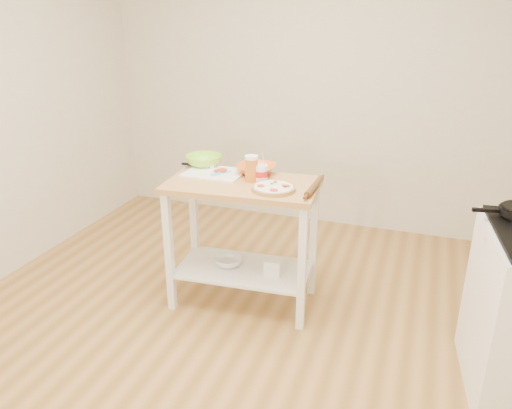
{
  "coord_description": "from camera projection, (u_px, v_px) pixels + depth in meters",
  "views": [
    {
      "loc": [
        1.01,
        -2.26,
        1.98
      ],
      "look_at": [
        -0.01,
        0.6,
        0.77
      ],
      "focal_mm": 35.0,
      "sensor_mm": 36.0,
      "label": 1
    }
  ],
  "objects": [
    {
      "name": "room_shell",
      "position": [
        217.0,
        140.0,
        2.53
      ],
      "size": [
        4.04,
        4.54,
        2.74
      ],
      "color": "#A87A3E",
      "rests_on": "ground"
    },
    {
      "name": "orange_bowl",
      "position": [
        256.0,
        169.0,
        3.45
      ],
      "size": [
        0.28,
        0.28,
        0.07
      ],
      "primitive_type": "imported",
      "rotation": [
        0.0,
        0.0,
        0.04
      ],
      "color": "orange",
      "rests_on": "prep_island"
    },
    {
      "name": "shelf_glass_bowl",
      "position": [
        228.0,
        261.0,
        3.55
      ],
      "size": [
        0.22,
        0.22,
        0.06
      ],
      "primitive_type": "imported",
      "rotation": [
        0.0,
        0.0,
        -0.13
      ],
      "color": "silver",
      "rests_on": "prep_island"
    },
    {
      "name": "knife",
      "position": [
        194.0,
        165.0,
        3.59
      ],
      "size": [
        0.27,
        0.04,
        0.01
      ],
      "rotation": [
        0.0,
        0.0,
        0.03
      ],
      "color": "silver",
      "rests_on": "cutting_board"
    },
    {
      "name": "yogurt_tub",
      "position": [
        261.0,
        173.0,
        3.29
      ],
      "size": [
        0.09,
        0.09,
        0.2
      ],
      "color": "white",
      "rests_on": "prep_island"
    },
    {
      "name": "beer_pint",
      "position": [
        251.0,
        169.0,
        3.27
      ],
      "size": [
        0.09,
        0.09,
        0.18
      ],
      "color": "#C36920",
      "rests_on": "prep_island"
    },
    {
      "name": "shelf_bin",
      "position": [
        273.0,
        267.0,
        3.43
      ],
      "size": [
        0.12,
        0.12,
        0.11
      ],
      "primitive_type": "cube",
      "rotation": [
        0.0,
        0.0,
        0.07
      ],
      "color": "white",
      "rests_on": "prep_island"
    },
    {
      "name": "green_bowl",
      "position": [
        204.0,
        161.0,
        3.61
      ],
      "size": [
        0.32,
        0.32,
        0.08
      ],
      "primitive_type": "imported",
      "rotation": [
        0.0,
        0.0,
        -0.28
      ],
      "color": "#92E432",
      "rests_on": "prep_island"
    },
    {
      "name": "pizza",
      "position": [
        273.0,
        188.0,
        3.14
      ],
      "size": [
        0.28,
        0.28,
        0.04
      ],
      "rotation": [
        0.0,
        0.0,
        0.07
      ],
      "color": "tan",
      "rests_on": "prep_island"
    },
    {
      "name": "rolling_pin",
      "position": [
        314.0,
        187.0,
        3.15
      ],
      "size": [
        0.05,
        0.35,
        0.04
      ],
      "primitive_type": "cylinder",
      "rotation": [
        1.57,
        0.0,
        -0.02
      ],
      "color": "brown",
      "rests_on": "prep_island"
    },
    {
      "name": "prep_island",
      "position": [
        243.0,
        219.0,
        3.38
      ],
      "size": [
        1.04,
        0.62,
        0.9
      ],
      "rotation": [
        0.0,
        0.0,
        0.07
      ],
      "color": "tan",
      "rests_on": "ground"
    },
    {
      "name": "spatula",
      "position": [
        220.0,
        173.0,
        3.42
      ],
      "size": [
        0.12,
        0.13,
        0.01
      ],
      "rotation": [
        0.0,
        0.0,
        0.68
      ],
      "color": "#42C7B9",
      "rests_on": "cutting_board"
    },
    {
      "name": "cutting_board",
      "position": [
        215.0,
        172.0,
        3.46
      ],
      "size": [
        0.4,
        0.3,
        0.04
      ],
      "rotation": [
        0.0,
        0.0,
        -0.0
      ],
      "color": "white",
      "rests_on": "prep_island"
    }
  ]
}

